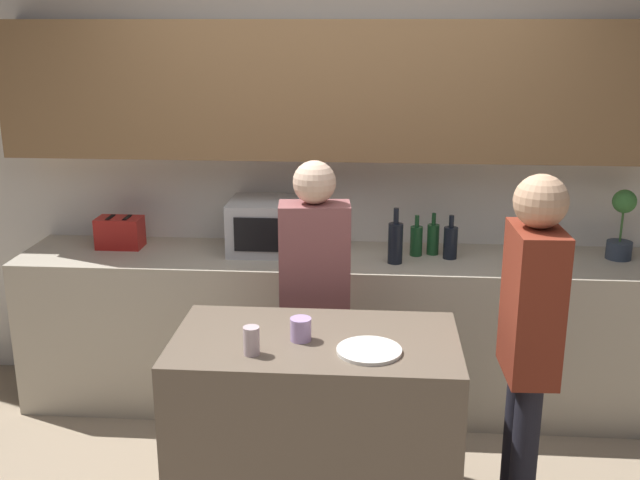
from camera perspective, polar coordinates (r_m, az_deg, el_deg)
name	(u,v)px	position (r m, az deg, el deg)	size (l,w,h in m)	color
back_wall	(338,139)	(4.36, 1.37, 7.73)	(6.40, 0.40, 2.70)	silver
back_counter	(334,330)	(4.40, 1.08, -6.89)	(3.60, 0.62, 0.91)	#B7AD99
kitchen_island	(316,438)	(3.33, -0.34, -14.84)	(1.19, 0.66, 0.93)	brown
microwave	(276,226)	(4.31, -3.41, 1.08)	(0.52, 0.39, 0.30)	#B7BABC
toaster	(120,232)	(4.54, -15.00, 0.56)	(0.26, 0.16, 0.18)	#B21E19
potted_plant	(622,225)	(4.47, 22.01, 1.10)	(0.14, 0.14, 0.40)	#333D4C
bottle_0	(395,242)	(4.11, 5.76, -0.17)	(0.08, 0.08, 0.31)	black
bottle_1	(416,240)	(4.27, 7.35, -0.01)	(0.07, 0.07, 0.23)	#194723
bottle_2	(433,239)	(4.30, 8.60, 0.11)	(0.07, 0.07, 0.24)	#194723
bottle_3	(450,242)	(4.24, 9.91, -0.15)	(0.08, 0.08, 0.25)	black
plate_on_island	(369,350)	(2.99, 3.77, -8.40)	(0.26, 0.26, 0.01)	white
cup_0	(251,341)	(2.96, -5.24, -7.65)	(0.06, 0.06, 0.12)	#C3ABB1
cup_1	(301,329)	(3.08, -1.48, -6.81)	(0.09, 0.09, 0.10)	#B696D1
person_left	(530,334)	(3.18, 15.68, -6.92)	(0.21, 0.35, 1.63)	black
person_center	(315,290)	(3.67, -0.41, -3.86)	(0.36, 0.22, 1.57)	black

